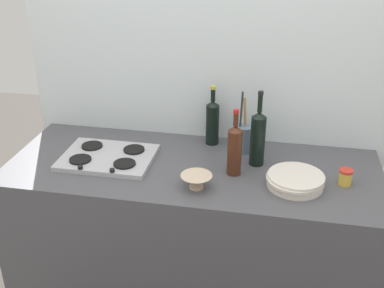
{
  "coord_description": "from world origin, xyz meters",
  "views": [
    {
      "loc": [
        0.39,
        -1.99,
        2.01
      ],
      "look_at": [
        0.0,
        0.0,
        1.02
      ],
      "focal_mm": 44.7,
      "sensor_mm": 36.0,
      "label": 1
    }
  ],
  "objects_px": {
    "utensil_crock": "(244,138)",
    "plate_stack": "(295,181)",
    "mixing_bowl": "(196,181)",
    "stovetop_hob": "(108,157)",
    "wine_bottle_mid_right": "(212,121)",
    "wine_bottle_mid_left": "(258,137)",
    "wine_bottle_leftmost": "(235,149)",
    "condiment_jar_front": "(345,177)"
  },
  "relations": [
    {
      "from": "wine_bottle_leftmost",
      "to": "wine_bottle_mid_right",
      "type": "distance_m",
      "value": 0.34
    },
    {
      "from": "wine_bottle_leftmost",
      "to": "wine_bottle_mid_left",
      "type": "relative_size",
      "value": 0.86
    },
    {
      "from": "mixing_bowl",
      "to": "wine_bottle_leftmost",
      "type": "bearing_deg",
      "value": 47.22
    },
    {
      "from": "stovetop_hob",
      "to": "mixing_bowl",
      "type": "xyz_separation_m",
      "value": [
        0.48,
        -0.18,
        0.02
      ]
    },
    {
      "from": "utensil_crock",
      "to": "plate_stack",
      "type": "bearing_deg",
      "value": -49.21
    },
    {
      "from": "wine_bottle_leftmost",
      "to": "wine_bottle_mid_right",
      "type": "relative_size",
      "value": 1.01
    },
    {
      "from": "plate_stack",
      "to": "utensil_crock",
      "type": "distance_m",
      "value": 0.4
    },
    {
      "from": "mixing_bowl",
      "to": "wine_bottle_mid_left",
      "type": "bearing_deg",
      "value": 48.26
    },
    {
      "from": "utensil_crock",
      "to": "mixing_bowl",
      "type": "bearing_deg",
      "value": -113.25
    },
    {
      "from": "wine_bottle_leftmost",
      "to": "condiment_jar_front",
      "type": "bearing_deg",
      "value": -0.61
    },
    {
      "from": "plate_stack",
      "to": "wine_bottle_mid_left",
      "type": "xyz_separation_m",
      "value": [
        -0.19,
        0.18,
        0.11
      ]
    },
    {
      "from": "wine_bottle_mid_right",
      "to": "wine_bottle_mid_left",
      "type": "bearing_deg",
      "value": -37.02
    },
    {
      "from": "wine_bottle_mid_right",
      "to": "mixing_bowl",
      "type": "relative_size",
      "value": 2.25
    },
    {
      "from": "stovetop_hob",
      "to": "wine_bottle_mid_right",
      "type": "bearing_deg",
      "value": 30.75
    },
    {
      "from": "wine_bottle_mid_left",
      "to": "wine_bottle_leftmost",
      "type": "bearing_deg",
      "value": -130.22
    },
    {
      "from": "wine_bottle_mid_right",
      "to": "utensil_crock",
      "type": "height_order",
      "value": "wine_bottle_mid_right"
    },
    {
      "from": "condiment_jar_front",
      "to": "mixing_bowl",
      "type": "bearing_deg",
      "value": -166.62
    },
    {
      "from": "wine_bottle_leftmost",
      "to": "mixing_bowl",
      "type": "xyz_separation_m",
      "value": [
        -0.15,
        -0.16,
        -0.09
      ]
    },
    {
      "from": "mixing_bowl",
      "to": "condiment_jar_front",
      "type": "relative_size",
      "value": 1.88
    },
    {
      "from": "plate_stack",
      "to": "condiment_jar_front",
      "type": "relative_size",
      "value": 3.44
    },
    {
      "from": "wine_bottle_leftmost",
      "to": "wine_bottle_mid_left",
      "type": "xyz_separation_m",
      "value": [
        0.1,
        0.11,
        0.01
      ]
    },
    {
      "from": "wine_bottle_mid_right",
      "to": "condiment_jar_front",
      "type": "xyz_separation_m",
      "value": [
        0.65,
        -0.31,
        -0.09
      ]
    },
    {
      "from": "wine_bottle_leftmost",
      "to": "condiment_jar_front",
      "type": "relative_size",
      "value": 4.28
    },
    {
      "from": "stovetop_hob",
      "to": "utensil_crock",
      "type": "xyz_separation_m",
      "value": [
        0.65,
        0.22,
        0.06
      ]
    },
    {
      "from": "wine_bottle_mid_left",
      "to": "condiment_jar_front",
      "type": "distance_m",
      "value": 0.44
    },
    {
      "from": "stovetop_hob",
      "to": "wine_bottle_leftmost",
      "type": "relative_size",
      "value": 1.39
    },
    {
      "from": "mixing_bowl",
      "to": "condiment_jar_front",
      "type": "xyz_separation_m",
      "value": [
        0.65,
        0.15,
        0.0
      ]
    },
    {
      "from": "stovetop_hob",
      "to": "wine_bottle_mid_left",
      "type": "distance_m",
      "value": 0.74
    },
    {
      "from": "wine_bottle_mid_left",
      "to": "utensil_crock",
      "type": "distance_m",
      "value": 0.16
    },
    {
      "from": "stovetop_hob",
      "to": "condiment_jar_front",
      "type": "relative_size",
      "value": 5.93
    },
    {
      "from": "wine_bottle_leftmost",
      "to": "condiment_jar_front",
      "type": "distance_m",
      "value": 0.51
    },
    {
      "from": "stovetop_hob",
      "to": "wine_bottle_mid_right",
      "type": "relative_size",
      "value": 1.4
    },
    {
      "from": "utensil_crock",
      "to": "wine_bottle_mid_right",
      "type": "bearing_deg",
      "value": 159.95
    },
    {
      "from": "plate_stack",
      "to": "wine_bottle_mid_left",
      "type": "height_order",
      "value": "wine_bottle_mid_left"
    },
    {
      "from": "mixing_bowl",
      "to": "utensil_crock",
      "type": "bearing_deg",
      "value": 66.75
    },
    {
      "from": "wine_bottle_mid_left",
      "to": "wine_bottle_mid_right",
      "type": "relative_size",
      "value": 1.17
    },
    {
      "from": "plate_stack",
      "to": "wine_bottle_leftmost",
      "type": "relative_size",
      "value": 0.8
    },
    {
      "from": "utensil_crock",
      "to": "condiment_jar_front",
      "type": "bearing_deg",
      "value": -26.89
    },
    {
      "from": "wine_bottle_leftmost",
      "to": "mixing_bowl",
      "type": "relative_size",
      "value": 2.27
    },
    {
      "from": "utensil_crock",
      "to": "condiment_jar_front",
      "type": "distance_m",
      "value": 0.54
    },
    {
      "from": "utensil_crock",
      "to": "wine_bottle_mid_left",
      "type": "bearing_deg",
      "value": -58.87
    },
    {
      "from": "plate_stack",
      "to": "condiment_jar_front",
      "type": "xyz_separation_m",
      "value": [
        0.22,
        0.06,
        0.01
      ]
    }
  ]
}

